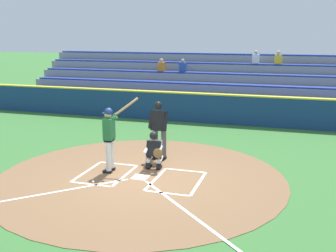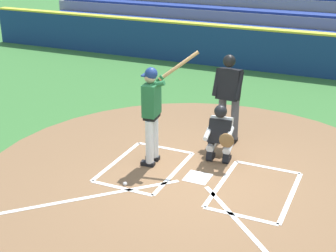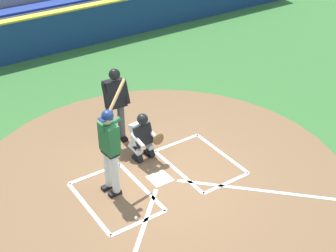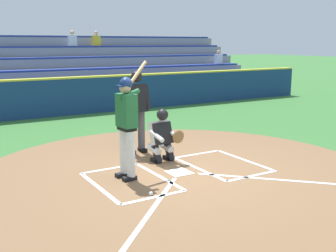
% 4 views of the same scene
% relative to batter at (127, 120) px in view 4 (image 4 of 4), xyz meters
% --- Properties ---
extents(ground_plane, '(120.00, 120.00, 0.00)m').
position_rel_batter_xyz_m(ground_plane, '(-0.99, 0.21, -1.10)').
color(ground_plane, '#387033').
extents(dirt_circle, '(8.00, 8.00, 0.01)m').
position_rel_batter_xyz_m(dirt_circle, '(-0.99, 0.21, -1.09)').
color(dirt_circle, brown).
rests_on(dirt_circle, ground).
extents(home_plate_and_chalk, '(7.93, 4.91, 0.01)m').
position_rel_batter_xyz_m(home_plate_and_chalk, '(-0.99, 1.09, -1.08)').
color(home_plate_and_chalk, white).
rests_on(home_plate_and_chalk, dirt_circle).
extents(batter, '(0.90, 0.78, 2.13)m').
position_rel_batter_xyz_m(batter, '(0.00, 0.00, 0.00)').
color(batter, white).
rests_on(batter, ground).
extents(catcher, '(0.62, 0.61, 1.13)m').
position_rel_batter_xyz_m(catcher, '(-1.11, -0.63, -0.51)').
color(catcher, black).
rests_on(catcher, ground).
extents(plate_umpire, '(0.60, 0.44, 1.86)m').
position_rel_batter_xyz_m(plate_umpire, '(-0.96, -1.54, -0.02)').
color(plate_umpire, '#4C4C51').
rests_on(plate_umpire, ground).
extents(baseball, '(0.07, 0.07, 0.07)m').
position_rel_batter_xyz_m(baseball, '(0.06, 0.99, -1.06)').
color(baseball, white).
rests_on(baseball, ground).
extents(backstop_wall, '(22.00, 0.36, 1.31)m').
position_rel_batter_xyz_m(backstop_wall, '(-0.99, -7.29, -0.45)').
color(backstop_wall, navy).
rests_on(backstop_wall, ground).
extents(bleacher_stand, '(20.00, 5.10, 3.00)m').
position_rel_batter_xyz_m(bleacher_stand, '(-0.99, -11.12, -0.10)').
color(bleacher_stand, gray).
rests_on(bleacher_stand, ground).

